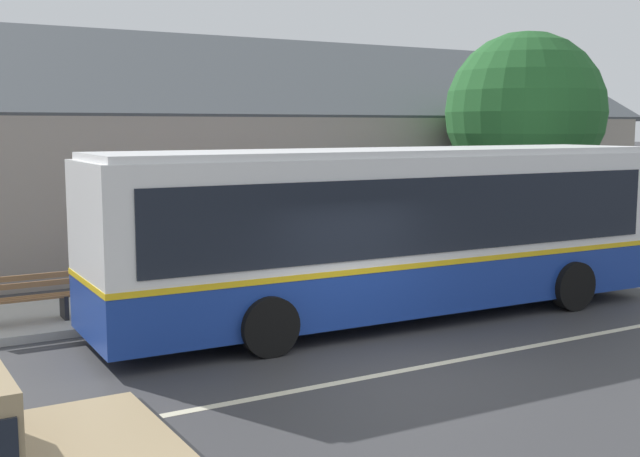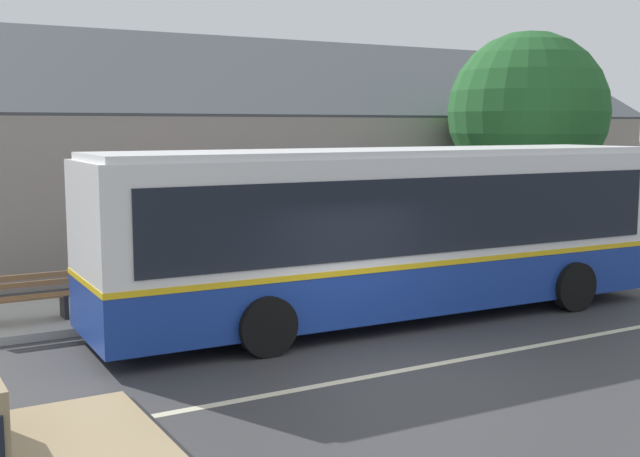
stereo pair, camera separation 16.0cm
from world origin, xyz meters
The scene contains 7 objects.
ground_plane centered at (0.00, 0.00, 0.00)m, with size 300.00×300.00×0.00m, color #38383A.
sidewalk_far centered at (0.00, 6.00, 0.07)m, with size 60.00×3.00×0.15m, color #ADAAA3.
lane_divider_stripe centered at (0.00, 0.00, 0.00)m, with size 60.00×0.16×0.01m, color beige.
community_building centered at (2.68, 14.02, 2.12)m, with size 27.94×10.22×7.55m.
transit_bus centered at (1.80, 2.90, 1.76)m, with size 11.79×2.96×3.29m.
bench_by_building centered at (-4.60, 5.37, 0.58)m, with size 1.84×0.51×0.94m.
street_tree_primary centered at (9.04, 6.91, 3.97)m, with size 4.44×4.44×6.32m.
Camera 1 is at (-7.12, -9.64, 3.73)m, focal length 45.00 mm.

